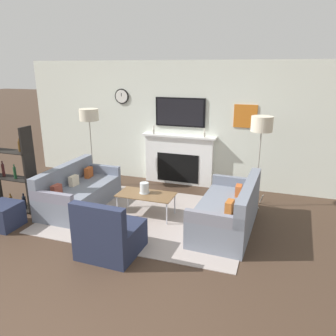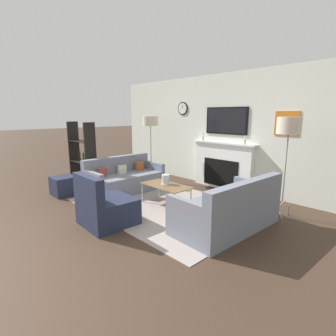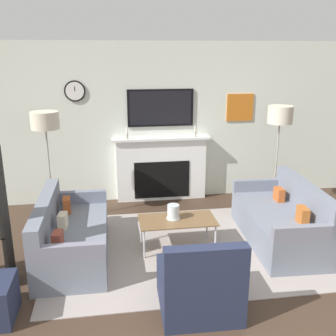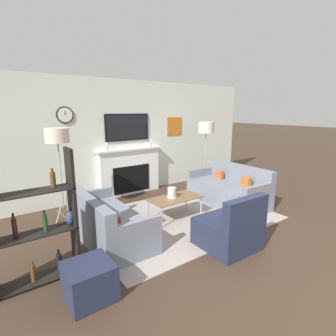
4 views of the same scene
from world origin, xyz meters
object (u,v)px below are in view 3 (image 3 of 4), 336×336
(couch_left, at_px, (70,237))
(armchair, at_px, (200,286))
(floor_lamp_right, at_px, (280,116))
(coffee_table, at_px, (177,222))
(floor_lamp_left, at_px, (45,122))
(hurricane_candle, at_px, (173,213))
(couch_right, at_px, (283,222))

(couch_left, distance_m, armchair, 1.90)
(floor_lamp_right, bearing_deg, couch_left, -160.77)
(armchair, height_order, coffee_table, armchair)
(coffee_table, relative_size, floor_lamp_left, 0.58)
(hurricane_candle, bearing_deg, coffee_table, -41.60)
(couch_right, height_order, floor_lamp_right, floor_lamp_right)
(hurricane_candle, distance_m, floor_lamp_left, 2.26)
(couch_right, distance_m, armchair, 1.96)
(hurricane_candle, relative_size, floor_lamp_right, 0.11)
(armchair, distance_m, floor_lamp_right, 3.29)
(couch_left, bearing_deg, floor_lamp_right, 19.23)
(couch_left, bearing_deg, coffee_table, 1.12)
(couch_left, xyz_separation_m, floor_lamp_right, (3.20, 1.12, 1.28))
(couch_left, relative_size, hurricane_candle, 9.06)
(armchair, bearing_deg, floor_lamp_left, 125.54)
(couch_left, distance_m, coffee_table, 1.39)
(armchair, relative_size, floor_lamp_right, 0.50)
(armchair, xyz_separation_m, floor_lamp_right, (1.82, 2.42, 1.28))
(floor_lamp_left, bearing_deg, coffee_table, -32.08)
(couch_left, bearing_deg, floor_lamp_left, 107.50)
(couch_right, xyz_separation_m, armchair, (-1.47, -1.30, -0.01))
(coffee_table, height_order, hurricane_candle, hurricane_candle)
(couch_right, bearing_deg, hurricane_candle, 177.22)
(couch_left, distance_m, couch_right, 2.85)
(hurricane_candle, distance_m, floor_lamp_right, 2.39)
(couch_left, distance_m, hurricane_candle, 1.36)
(couch_right, xyz_separation_m, floor_lamp_left, (-3.20, 1.12, 1.27))
(armchair, distance_m, floor_lamp_left, 3.24)
(couch_right, bearing_deg, floor_lamp_right, 72.46)
(hurricane_candle, bearing_deg, floor_lamp_left, 148.22)
(couch_left, height_order, coffee_table, couch_left)
(floor_lamp_left, height_order, floor_lamp_right, floor_lamp_right)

